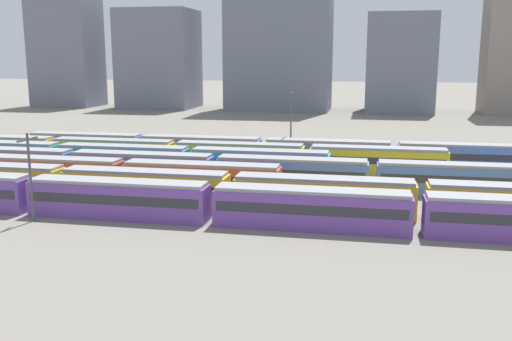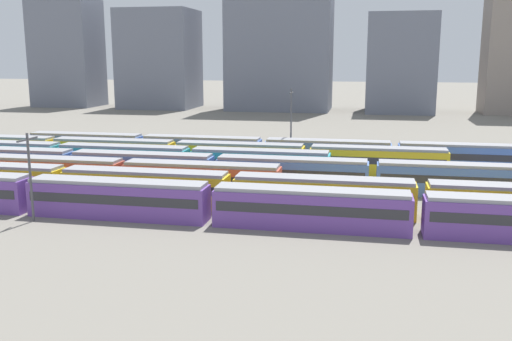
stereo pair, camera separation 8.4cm
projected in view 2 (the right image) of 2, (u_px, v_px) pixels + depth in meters
name	position (u px, v px, depth m)	size (l,w,h in m)	color
ground_plane	(30.00, 177.00, 74.70)	(600.00, 600.00, 0.00)	slate
train_track_0	(418.00, 214.00, 50.18)	(112.50, 3.06, 3.75)	#6B429E
train_track_1	(421.00, 200.00, 55.04)	(112.50, 3.06, 3.75)	yellow
train_track_2	(50.00, 172.00, 68.15)	(55.80, 3.06, 3.75)	#BC4C38
train_track_3	(373.00, 176.00, 65.92)	(112.50, 3.06, 3.75)	#4C70BC
train_track_4	(124.00, 159.00, 77.24)	(55.80, 3.06, 3.75)	teal
train_track_5	(175.00, 154.00, 81.18)	(74.70, 3.06, 3.75)	yellow
train_track_6	(328.00, 153.00, 82.13)	(93.60, 3.06, 3.75)	#4C70BC
catenary_pole_0	(30.00, 172.00, 53.70)	(0.24, 3.20, 8.54)	#4C4C51
catenary_pole_1	(291.00, 121.00, 85.35)	(0.24, 3.20, 10.84)	#4C4C51
distant_building_0	(67.00, 53.00, 178.81)	(19.12, 14.84, 33.01)	slate
distant_building_1	(160.00, 59.00, 173.34)	(21.83, 18.94, 29.41)	slate
distant_building_2	(280.00, 30.00, 164.61)	(29.82, 18.04, 46.07)	slate
distant_building_3	(400.00, 63.00, 159.93)	(18.55, 20.12, 27.23)	slate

